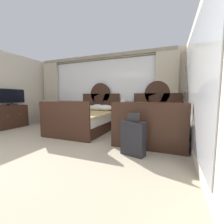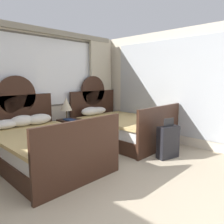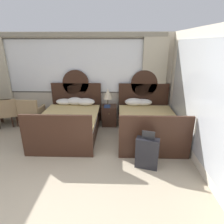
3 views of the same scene
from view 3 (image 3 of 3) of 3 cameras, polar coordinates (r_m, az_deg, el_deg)
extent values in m
cube|color=beige|center=(6.19, -10.77, 9.85)|extent=(5.90, 0.07, 2.70)
cube|color=#605B52|center=(6.10, -11.08, 13.14)|extent=(4.47, 0.02, 1.63)
cube|color=white|center=(6.09, -11.10, 13.14)|extent=(4.39, 0.02, 1.55)
cube|color=#C1B79E|center=(6.02, 12.30, 8.99)|extent=(0.72, 0.08, 2.60)
cube|color=gray|center=(5.97, -11.90, 21.68)|extent=(5.42, 0.10, 0.12)
cube|color=beige|center=(4.06, 25.84, 2.96)|extent=(0.07, 4.73, 2.70)
cube|color=#B2B7BC|center=(4.31, 23.79, 4.15)|extent=(0.01, 3.31, 2.27)
cube|color=#382116|center=(5.40, -12.39, -5.17)|extent=(1.47, 2.09, 0.30)
cube|color=white|center=(5.29, -12.60, -2.52)|extent=(1.41, 1.99, 0.24)
cube|color=tan|center=(5.17, -12.94, -1.32)|extent=(1.51, 1.89, 0.06)
cube|color=#382116|center=(6.21, -10.41, 2.91)|extent=(1.55, 0.06, 1.23)
cylinder|color=#382116|center=(6.06, -10.77, 8.45)|extent=(0.81, 0.06, 0.81)
cube|color=#382116|center=(4.32, -16.05, -7.00)|extent=(1.55, 0.06, 0.99)
ellipsoid|color=white|center=(6.08, -14.02, 3.02)|extent=(0.51, 0.30, 0.18)
ellipsoid|color=white|center=(5.98, -11.00, 3.21)|extent=(0.50, 0.30, 0.23)
ellipsoid|color=white|center=(5.87, -7.86, 3.03)|extent=(0.56, 0.31, 0.22)
cube|color=#382116|center=(5.30, 10.35, -5.50)|extent=(1.47, 2.09, 0.30)
cube|color=white|center=(5.19, 10.53, -2.81)|extent=(1.41, 1.99, 0.24)
cube|color=tan|center=(5.06, 10.76, -1.60)|extent=(1.51, 1.89, 0.06)
cube|color=#382116|center=(6.13, 9.22, 2.74)|extent=(1.55, 0.06, 1.23)
cylinder|color=#382116|center=(5.98, 9.54, 8.36)|extent=(0.81, 0.06, 0.81)
cube|color=#382116|center=(4.20, 12.69, -7.50)|extent=(1.55, 0.06, 0.99)
ellipsoid|color=white|center=(5.84, 6.56, 3.01)|extent=(0.56, 0.33, 0.22)
ellipsoid|color=white|center=(5.90, 9.17, 2.90)|extent=(0.55, 0.29, 0.19)
cube|color=#382116|center=(5.86, -0.79, -1.00)|extent=(0.44, 0.44, 0.61)
sphere|color=tan|center=(5.59, -0.90, -0.57)|extent=(0.02, 0.02, 0.02)
cylinder|color=brown|center=(5.79, -1.25, 2.05)|extent=(0.14, 0.14, 0.02)
cylinder|color=brown|center=(5.76, -1.26, 3.08)|extent=(0.03, 0.03, 0.20)
cone|color=beige|center=(5.69, -1.27, 5.49)|extent=(0.27, 0.27, 0.30)
cube|color=navy|center=(5.67, -1.42, 1.71)|extent=(0.18, 0.26, 0.03)
cube|color=tan|center=(6.29, -22.57, -0.32)|extent=(0.62, 0.62, 0.10)
cube|color=tan|center=(5.99, -23.97, 1.25)|extent=(0.60, 0.11, 0.44)
cube|color=tan|center=(6.13, -20.51, 0.75)|extent=(0.09, 0.54, 0.16)
cube|color=tan|center=(6.37, -24.86, 0.85)|extent=(0.09, 0.54, 0.16)
cylinder|color=#382116|center=(6.46, -19.42, -1.44)|extent=(0.04, 0.04, 0.34)
cylinder|color=#382116|center=(6.67, -23.29, -1.28)|extent=(0.04, 0.04, 0.34)
cylinder|color=#382116|center=(6.05, -21.23, -3.13)|extent=(0.04, 0.04, 0.34)
cylinder|color=#382116|center=(6.27, -25.29, -2.89)|extent=(0.04, 0.04, 0.34)
cube|color=tan|center=(6.63, -28.53, -0.24)|extent=(0.76, 0.76, 0.10)
cube|color=tan|center=(6.31, -29.29, 1.29)|extent=(0.58, 0.27, 0.44)
cube|color=tan|center=(6.54, -26.44, 1.08)|extent=(0.24, 0.52, 0.16)
cylinder|color=#382116|center=(6.88, -25.91, -1.05)|extent=(0.04, 0.04, 0.34)
cylinder|color=#382116|center=(6.98, -29.88, -1.46)|extent=(0.04, 0.04, 0.34)
cylinder|color=#382116|center=(6.43, -26.42, -2.55)|extent=(0.04, 0.04, 0.34)
cube|color=tan|center=(6.68, -29.26, -0.22)|extent=(0.70, 0.70, 0.10)
cube|color=tan|center=(6.38, -30.35, 1.26)|extent=(0.60, 0.20, 0.44)
cube|color=tan|center=(6.56, -27.27, 0.98)|extent=(0.17, 0.53, 0.16)
cylinder|color=#382116|center=(6.89, -26.43, -1.11)|extent=(0.04, 0.04, 0.34)
cylinder|color=#382116|center=(7.05, -30.26, -1.33)|extent=(0.04, 0.04, 0.34)
cylinder|color=#382116|center=(6.45, -27.53, -2.65)|extent=(0.04, 0.04, 0.34)
cube|color=black|center=(3.97, 10.40, -11.97)|extent=(0.49, 0.31, 0.64)
cube|color=#232326|center=(3.77, 10.78, -6.76)|extent=(0.24, 0.09, 0.16)
cylinder|color=black|center=(4.15, 7.58, -15.14)|extent=(0.05, 0.03, 0.05)
cylinder|color=black|center=(4.12, 12.71, -15.77)|extent=(0.05, 0.03, 0.05)
camera|label=1|loc=(1.90, 50.36, -31.76)|focal=23.57mm
camera|label=2|loc=(3.48, -63.64, -5.02)|focal=34.66mm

